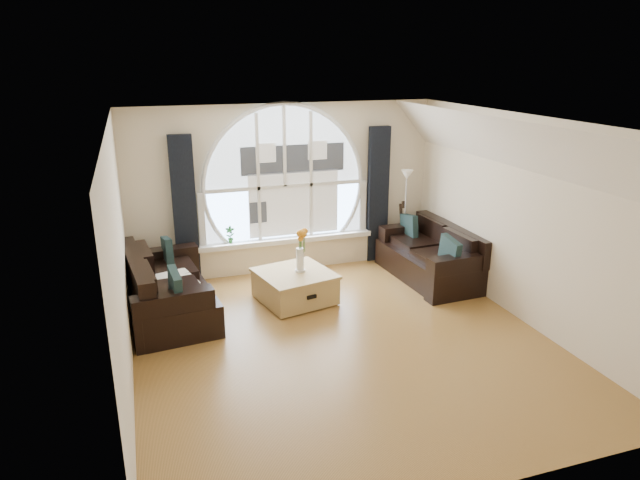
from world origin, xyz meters
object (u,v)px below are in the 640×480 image
(potted_plant, at_px, (230,235))
(vase_flowers, at_px, (300,246))
(sofa_left, at_px, (169,288))
(coffee_chest, at_px, (295,285))
(floor_lamp, at_px, (405,217))
(sofa_right, at_px, (430,254))
(guitar, at_px, (400,230))

(potted_plant, bearing_deg, vase_flowers, -58.46)
(sofa_left, xyz_separation_m, vase_flowers, (1.83, -0.08, 0.43))
(coffee_chest, distance_m, floor_lamp, 2.51)
(sofa_right, relative_size, guitar, 1.80)
(sofa_right, xyz_separation_m, floor_lamp, (-0.05, 0.83, 0.40))
(guitar, bearing_deg, potted_plant, 176.28)
(coffee_chest, relative_size, guitar, 0.93)
(vase_flowers, bearing_deg, sofa_left, 177.57)
(guitar, bearing_deg, coffee_chest, -153.63)
(sofa_left, bearing_deg, floor_lamp, 6.64)
(coffee_chest, bearing_deg, guitar, 15.18)
(sofa_left, xyz_separation_m, potted_plant, (1.05, 1.20, 0.29))
(coffee_chest, distance_m, vase_flowers, 0.60)
(sofa_left, distance_m, vase_flowers, 1.89)
(coffee_chest, bearing_deg, floor_lamp, 11.85)
(vase_flowers, relative_size, guitar, 0.66)
(sofa_left, distance_m, sofa_right, 4.02)
(coffee_chest, height_order, floor_lamp, floor_lamp)
(floor_lamp, relative_size, guitar, 1.51)
(vase_flowers, relative_size, potted_plant, 2.52)
(sofa_left, distance_m, coffee_chest, 1.76)
(sofa_left, relative_size, vase_flowers, 2.82)
(sofa_right, xyz_separation_m, potted_plant, (-2.97, 1.10, 0.29))
(coffee_chest, distance_m, guitar, 2.53)
(guitar, distance_m, potted_plant, 2.92)
(sofa_left, height_order, coffee_chest, sofa_left)
(coffee_chest, height_order, potted_plant, potted_plant)
(guitar, height_order, potted_plant, guitar)
(sofa_left, bearing_deg, guitar, 8.78)
(coffee_chest, relative_size, potted_plant, 3.56)
(sofa_right, bearing_deg, guitar, 89.94)
(potted_plant, bearing_deg, sofa_right, -20.31)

